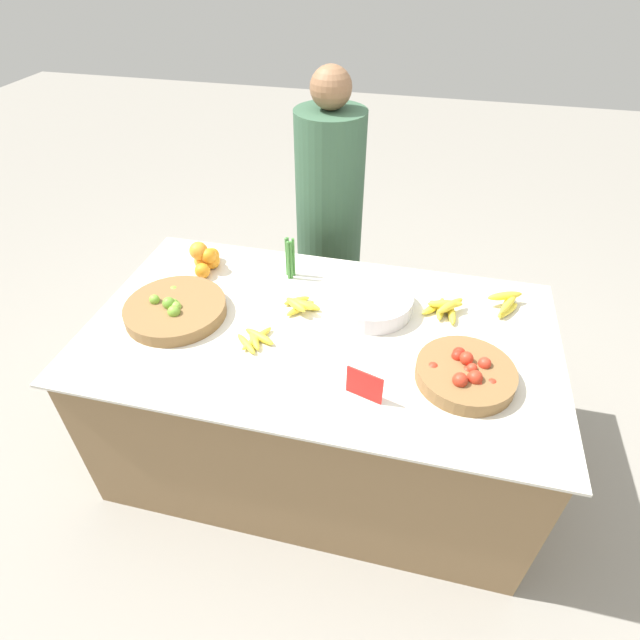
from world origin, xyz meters
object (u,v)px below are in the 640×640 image
(tomato_basket, at_px, (465,373))
(price_sign, at_px, (364,385))
(vendor_person, at_px, (329,231))
(lime_bowl, at_px, (176,309))
(metal_bowl, at_px, (371,302))

(tomato_basket, relative_size, price_sign, 2.69)
(vendor_person, bearing_deg, price_sign, -72.16)
(tomato_basket, xyz_separation_m, price_sign, (-0.33, -0.16, 0.03))
(lime_bowl, relative_size, tomato_basket, 1.18)
(metal_bowl, xyz_separation_m, price_sign, (0.05, -0.48, 0.02))
(lime_bowl, bearing_deg, price_sign, -17.96)
(lime_bowl, relative_size, metal_bowl, 1.22)
(tomato_basket, xyz_separation_m, metal_bowl, (-0.38, 0.32, 0.01))
(tomato_basket, distance_m, vendor_person, 1.24)
(lime_bowl, height_order, tomato_basket, tomato_basket)
(tomato_basket, height_order, price_sign, price_sign)
(vendor_person, bearing_deg, tomato_basket, -55.31)
(metal_bowl, relative_size, vendor_person, 0.22)
(tomato_basket, height_order, vendor_person, vendor_person)
(lime_bowl, xyz_separation_m, metal_bowl, (0.76, 0.21, 0.01))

